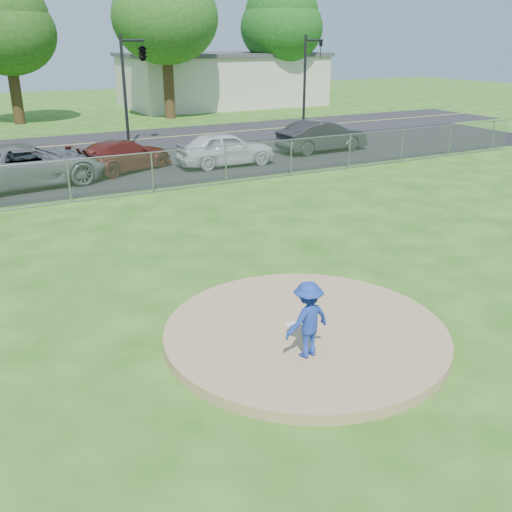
{
  "coord_description": "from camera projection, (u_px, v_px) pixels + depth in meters",
  "views": [
    {
      "loc": [
        -5.39,
        -8.09,
        5.36
      ],
      "look_at": [
        0.0,
        2.0,
        1.0
      ],
      "focal_mm": 40.0,
      "sensor_mm": 36.0,
      "label": 1
    }
  ],
  "objects": [
    {
      "name": "pitcher",
      "position": [
        308.0,
        320.0,
        9.71
      ],
      "size": [
        0.95,
        0.63,
        1.37
      ],
      "primitive_type": "imported",
      "rotation": [
        0.0,
        0.0,
        3.28
      ],
      "color": "#1B3797",
      "rests_on": "pitchers_mound"
    },
    {
      "name": "parked_car_gray",
      "position": [
        27.0,
        165.0,
        21.89
      ],
      "size": [
        6.26,
        3.53,
        1.65
      ],
      "primitive_type": "imported",
      "rotation": [
        0.0,
        0.0,
        1.71
      ],
      "color": "slate",
      "rests_on": "parking_lot"
    },
    {
      "name": "tree_far_right",
      "position": [
        282.0,
        17.0,
        46.08
      ],
      "size": [
        6.72,
        6.72,
        10.74
      ],
      "color": "#351E13",
      "rests_on": "ground"
    },
    {
      "name": "pitchers_mound",
      "position": [
        305.0,
        333.0,
        10.91
      ],
      "size": [
        5.4,
        5.4,
        0.2
      ],
      "primitive_type": "cylinder",
      "color": "#9E7F57",
      "rests_on": "ground"
    },
    {
      "name": "parked_car_darkred",
      "position": [
        123.0,
        155.0,
        24.52
      ],
      "size": [
        5.0,
        3.66,
        1.35
      ],
      "primitive_type": "imported",
      "rotation": [
        0.0,
        0.0,
        2.0
      ],
      "color": "#5B1B16",
      "rests_on": "parking_lot"
    },
    {
      "name": "parked_car_charcoal",
      "position": [
        322.0,
        136.0,
        28.78
      ],
      "size": [
        4.75,
        1.85,
        1.54
      ],
      "primitive_type": "imported",
      "rotation": [
        0.0,
        0.0,
        1.62
      ],
      "color": "black",
      "rests_on": "parking_lot"
    },
    {
      "name": "chain_link_fence",
      "position": [
        126.0,
        176.0,
        20.57
      ],
      "size": [
        40.0,
        0.06,
        1.5
      ],
      "primitive_type": "cube",
      "color": "gray",
      "rests_on": "ground"
    },
    {
      "name": "pitching_rubber",
      "position": [
        300.0,
        323.0,
        11.03
      ],
      "size": [
        0.6,
        0.15,
        0.04
      ],
      "primitive_type": "cube",
      "color": "white",
      "rests_on": "pitchers_mound"
    },
    {
      "name": "commercial_building",
      "position": [
        222.0,
        79.0,
        48.54
      ],
      "size": [
        16.4,
        9.4,
        4.3
      ],
      "color": "beige",
      "rests_on": "ground"
    },
    {
      "name": "street",
      "position": [
        64.0,
        145.0,
        30.72
      ],
      "size": [
        60.0,
        7.0,
        0.01
      ],
      "primitive_type": "cube",
      "color": "black",
      "rests_on": "ground"
    },
    {
      "name": "ground",
      "position": [
        144.0,
        209.0,
        19.19
      ],
      "size": [
        120.0,
        120.0,
        0.0
      ],
      "primitive_type": "plane",
      "color": "#275813",
      "rests_on": "ground"
    },
    {
      "name": "tree_center",
      "position": [
        5.0,
        20.0,
        36.22
      ],
      "size": [
        6.16,
        6.16,
        9.84
      ],
      "color": "#332312",
      "rests_on": "ground"
    },
    {
      "name": "tree_right",
      "position": [
        164.0,
        3.0,
        38.55
      ],
      "size": [
        7.28,
        7.28,
        11.63
      ],
      "color": "#372414",
      "rests_on": "ground"
    },
    {
      "name": "traffic_signal_center",
      "position": [
        140.0,
        55.0,
        29.18
      ],
      "size": [
        1.42,
        2.48,
        5.6
      ],
      "color": "black",
      "rests_on": "ground"
    },
    {
      "name": "parking_lot",
      "position": [
        98.0,
        172.0,
        24.54
      ],
      "size": [
        50.0,
        8.0,
        0.01
      ],
      "primitive_type": "cube",
      "color": "black",
      "rests_on": "ground"
    },
    {
      "name": "parked_car_pearl",
      "position": [
        226.0,
        149.0,
        25.55
      ],
      "size": [
        4.45,
        1.89,
        1.5
      ],
      "primitive_type": "imported",
      "rotation": [
        0.0,
        0.0,
        1.54
      ],
      "color": "silver",
      "rests_on": "parking_lot"
    },
    {
      "name": "traffic_signal_right",
      "position": [
        308.0,
        75.0,
        34.15
      ],
      "size": [
        1.28,
        0.2,
        5.6
      ],
      "color": "black",
      "rests_on": "ground"
    }
  ]
}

